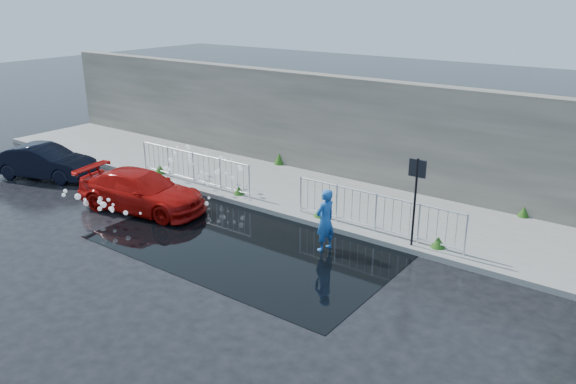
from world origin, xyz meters
name	(u,v)px	position (x,y,z in m)	size (l,w,h in m)	color
ground	(211,251)	(0.00, 0.00, 0.00)	(90.00, 90.00, 0.00)	black
pavement	(317,195)	(0.00, 5.00, 0.07)	(30.00, 4.00, 0.15)	slate
curb	(280,213)	(0.00, 3.00, 0.08)	(30.00, 0.25, 0.16)	slate
retaining_wall	(353,129)	(0.00, 7.20, 1.90)	(30.00, 0.60, 3.50)	#535046
puddle	(251,242)	(0.50, 1.00, 0.01)	(8.00, 5.00, 0.01)	black
sign_post	(416,188)	(4.20, 3.10, 1.72)	(0.45, 0.06, 2.50)	black
railing_left	(193,167)	(-4.00, 3.35, 0.74)	(5.05, 0.05, 1.10)	silver
railing_right	(376,211)	(3.00, 3.35, 0.74)	(5.05, 0.05, 1.10)	silver
weeds	(304,189)	(-0.31, 4.67, 0.32)	(12.17, 3.93, 0.43)	#1C4312
water_spray	(164,179)	(-3.85, 1.90, 0.72)	(3.59, 5.62, 1.03)	white
red_car	(142,191)	(-3.76, 0.89, 0.61)	(1.70, 4.17, 1.21)	#AA0A06
dark_car	(45,162)	(-9.07, 0.90, 0.61)	(1.28, 3.68, 1.21)	black
person	(325,220)	(2.35, 1.80, 0.84)	(0.61, 0.40, 1.68)	#2461B4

